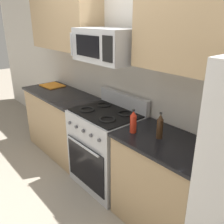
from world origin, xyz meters
TOP-DOWN VIEW (x-y plane):
  - ground_plane at (0.00, 0.00)m, footprint 16.00×16.00m
  - wall_back at (0.00, 0.99)m, footprint 8.00×0.10m
  - counter_left at (-1.03, 0.62)m, footprint 1.27×0.59m
  - range_oven at (-0.00, 0.62)m, footprint 0.76×0.63m
  - counter_right at (0.83, 0.62)m, footprint 0.88×0.59m
  - microwave at (-0.00, 0.65)m, footprint 0.69×0.44m
  - upper_cabinets_left at (-1.03, 0.77)m, footprint 1.26×0.34m
  - upper_cabinets_right at (0.84, 0.77)m, footprint 0.87×0.34m
  - utensil_crock at (1.18, 0.74)m, footprint 0.17×0.17m
  - cutting_board at (-1.42, 0.72)m, footprint 0.35×0.30m
  - bottle_soy at (0.76, 0.61)m, footprint 0.06×0.06m
  - bottle_hot_sauce at (0.53, 0.52)m, footprint 0.06×0.06m

SIDE VIEW (x-z plane):
  - ground_plane at x=0.00m, z-range 0.00..0.00m
  - counter_left at x=-1.03m, z-range 0.00..0.91m
  - counter_right at x=0.83m, z-range 0.00..0.91m
  - range_oven at x=0.00m, z-range -0.07..1.02m
  - cutting_board at x=-1.42m, z-range 0.91..0.93m
  - utensil_crock at x=1.18m, z-range 0.83..1.15m
  - bottle_hot_sauce at x=0.53m, z-range 0.90..1.12m
  - bottle_soy at x=0.76m, z-range 0.90..1.14m
  - wall_back at x=0.00m, z-range 0.00..2.60m
  - microwave at x=0.00m, z-range 1.48..1.80m
  - upper_cabinets_right at x=0.84m, z-range 1.50..2.29m
  - upper_cabinets_left at x=-1.03m, z-range 1.50..2.29m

